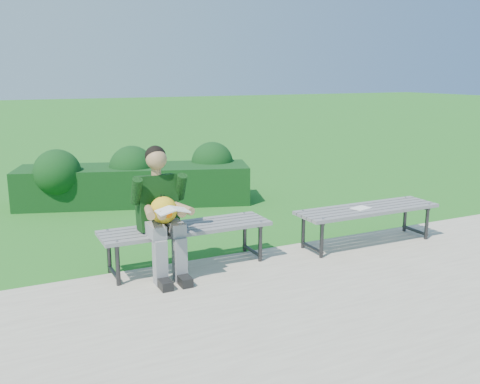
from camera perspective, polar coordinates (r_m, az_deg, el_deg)
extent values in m
plane|color=#2D7B23|center=(6.11, -1.64, -6.91)|extent=(80.00, 80.00, 0.00)
cube|color=#BEAF9C|center=(4.69, 7.44, -13.17)|extent=(30.00, 3.50, 0.02)
cube|color=#153D12|center=(8.67, -11.18, 0.76)|extent=(3.69, 1.96, 0.60)
sphere|color=#153D12|center=(8.50, -18.92, 1.94)|extent=(0.90, 0.90, 0.71)
sphere|color=#153D12|center=(8.61, -11.44, 2.50)|extent=(0.90, 0.90, 0.71)
sphere|color=#153D12|center=(8.96, -2.98, 3.12)|extent=(0.88, 0.88, 0.70)
cube|color=gray|center=(5.46, -4.99, -4.39)|extent=(1.80, 0.08, 0.04)
cube|color=gray|center=(5.56, -5.37, -4.11)|extent=(1.80, 0.08, 0.04)
cube|color=gray|center=(5.65, -5.74, -3.83)|extent=(1.80, 0.09, 0.04)
cube|color=gray|center=(5.74, -6.10, -3.56)|extent=(1.80, 0.09, 0.04)
cube|color=gray|center=(5.84, -6.45, -3.31)|extent=(1.80, 0.09, 0.04)
cylinder|color=#2D2D30|center=(5.34, -12.91, -7.63)|extent=(0.04, 0.04, 0.41)
cylinder|color=#2D2D30|center=(5.69, -13.80, -6.40)|extent=(0.04, 0.04, 0.41)
cylinder|color=#2D2D30|center=(5.46, -13.47, -5.18)|extent=(0.04, 0.42, 0.04)
cylinder|color=#2D2D30|center=(5.56, -13.29, -8.40)|extent=(0.04, 0.42, 0.04)
cylinder|color=gray|center=(5.24, -13.00, -5.13)|extent=(0.02, 0.02, 0.01)
cylinder|color=gray|center=(5.63, -13.97, -3.95)|extent=(0.02, 0.02, 0.01)
cylinder|color=#2D2D30|center=(5.85, 2.17, -5.49)|extent=(0.04, 0.04, 0.41)
cylinder|color=#2D2D30|center=(6.18, 0.51, -4.51)|extent=(0.04, 0.04, 0.41)
cylinder|color=#2D2D30|center=(5.96, 1.32, -3.31)|extent=(0.04, 0.42, 0.04)
cylinder|color=#2D2D30|center=(6.06, 1.31, -6.29)|extent=(0.04, 0.42, 0.04)
cylinder|color=gray|center=(5.77, 2.27, -3.18)|extent=(0.02, 0.02, 0.01)
cylinder|color=gray|center=(6.12, 0.44, -2.24)|extent=(0.02, 0.02, 0.01)
cube|color=gray|center=(6.42, 14.62, -2.18)|extent=(1.80, 0.08, 0.04)
cube|color=gray|center=(6.49, 14.03, -1.98)|extent=(1.80, 0.09, 0.04)
cube|color=gray|center=(6.57, 13.45, -1.78)|extent=(1.80, 0.08, 0.04)
cube|color=gray|center=(6.65, 12.89, -1.58)|extent=(1.80, 0.08, 0.04)
cube|color=gray|center=(6.73, 12.34, -1.39)|extent=(1.80, 0.09, 0.04)
cylinder|color=#2D2D30|center=(6.03, 8.71, -5.09)|extent=(0.04, 0.04, 0.41)
cylinder|color=#2D2D30|center=(6.33, 6.76, -4.17)|extent=(0.04, 0.04, 0.41)
cylinder|color=#2D2D30|center=(6.13, 7.76, -2.98)|extent=(0.04, 0.42, 0.04)
cylinder|color=#2D2D30|center=(6.22, 7.67, -5.89)|extent=(0.04, 0.42, 0.04)
cylinder|color=gray|center=(5.95, 8.88, -2.85)|extent=(0.02, 0.02, 0.01)
cylinder|color=gray|center=(6.28, 6.73, -1.95)|extent=(0.02, 0.02, 0.01)
cylinder|color=#2D2D30|center=(7.01, 19.30, -3.16)|extent=(0.04, 0.04, 0.41)
cylinder|color=#2D2D30|center=(7.27, 17.19, -2.46)|extent=(0.04, 0.04, 0.41)
cylinder|color=#2D2D30|center=(7.09, 18.33, -1.38)|extent=(0.04, 0.42, 0.04)
cylinder|color=#2D2D30|center=(7.17, 18.15, -3.92)|extent=(0.04, 0.42, 0.04)
cylinder|color=gray|center=(6.93, 19.55, -1.21)|extent=(0.02, 0.02, 0.01)
cylinder|color=gray|center=(7.22, 17.23, -0.52)|extent=(0.02, 0.02, 0.01)
cube|color=slate|center=(5.36, -9.19, -3.89)|extent=(0.14, 0.42, 0.13)
cube|color=slate|center=(5.42, -7.16, -3.65)|extent=(0.14, 0.42, 0.13)
cube|color=slate|center=(5.29, -8.50, -7.42)|extent=(0.12, 0.13, 0.45)
cube|color=slate|center=(5.34, -6.45, -7.13)|extent=(0.12, 0.13, 0.45)
cube|color=black|center=(5.26, -8.11, -9.60)|extent=(0.11, 0.26, 0.09)
cube|color=black|center=(5.32, -6.03, -9.29)|extent=(0.11, 0.26, 0.09)
cube|color=black|center=(5.52, -8.88, -1.09)|extent=(0.40, 0.30, 0.59)
cylinder|color=#A27B52|center=(5.43, -8.93, 2.14)|extent=(0.10, 0.10, 0.08)
sphere|color=#A27B52|center=(5.39, -8.91, 3.47)|extent=(0.21, 0.21, 0.21)
sphere|color=black|center=(5.42, -9.02, 3.82)|extent=(0.21, 0.21, 0.21)
cylinder|color=black|center=(5.33, -10.98, 0.10)|extent=(0.10, 0.21, 0.30)
cylinder|color=black|center=(5.46, -6.32, 0.56)|extent=(0.10, 0.21, 0.30)
cylinder|color=#A27B52|center=(5.18, -9.62, -2.15)|extent=(0.14, 0.31, 0.08)
cylinder|color=#A27B52|center=(5.28, -6.08, -1.76)|extent=(0.14, 0.31, 0.08)
sphere|color=#A27B52|center=(5.05, -8.34, -2.48)|extent=(0.09, 0.09, 0.09)
sphere|color=#A27B52|center=(5.11, -6.20, -2.24)|extent=(0.09, 0.09, 0.09)
sphere|color=gold|center=(5.32, -8.17, -1.91)|extent=(0.27, 0.27, 0.27)
cone|color=#F86100|center=(5.22, -7.78, -2.26)|extent=(0.08, 0.08, 0.08)
cone|color=black|center=(5.29, -8.40, -0.55)|extent=(0.03, 0.05, 0.08)
cone|color=black|center=(5.31, -8.12, -0.54)|extent=(0.03, 0.04, 0.07)
sphere|color=white|center=(5.21, -8.31, -1.89)|extent=(0.05, 0.05, 0.05)
sphere|color=white|center=(5.24, -7.37, -1.79)|extent=(0.05, 0.05, 0.05)
cube|color=white|center=(5.02, -8.02, -2.01)|extent=(0.15, 0.20, 0.05)
cube|color=white|center=(5.07, -6.41, -1.83)|extent=(0.15, 0.20, 0.05)
cube|color=white|center=(6.50, 12.78, -1.68)|extent=(0.25, 0.21, 0.01)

